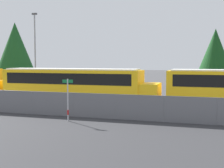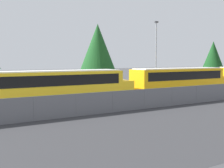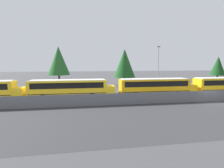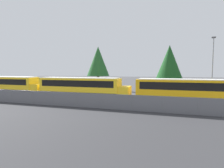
{
  "view_description": "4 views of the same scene",
  "coord_description": "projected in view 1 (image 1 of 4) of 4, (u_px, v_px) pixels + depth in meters",
  "views": [
    {
      "loc": [
        18.04,
        -18.88,
        3.77
      ],
      "look_at": [
        10.15,
        5.91,
        1.78
      ],
      "focal_mm": 50.0,
      "sensor_mm": 36.0,
      "label": 1
    },
    {
      "loc": [
        -31.33,
        -19.43,
        3.99
      ],
      "look_at": [
        -14.84,
        5.52,
        1.64
      ],
      "focal_mm": 50.0,
      "sensor_mm": 36.0,
      "label": 2
    },
    {
      "loc": [
        -18.3,
        -22.77,
        5.65
      ],
      "look_at": [
        -13.69,
        5.38,
        2.23
      ],
      "focal_mm": 28.0,
      "sensor_mm": 36.0,
      "label": 3
    },
    {
      "loc": [
        -9.02,
        -17.26,
        4.06
      ],
      "look_at": [
        -15.62,
        4.22,
        2.34
      ],
      "focal_mm": 28.0,
      "sensor_mm": 36.0,
      "label": 4
    }
  ],
  "objects": [
    {
      "name": "light_pole",
      "position": [
        35.0,
        49.0,
        37.02
      ],
      "size": [
        0.6,
        0.24,
        9.33
      ],
      "color": "gray",
      "rests_on": "ground_plane"
    },
    {
      "name": "school_bus_4",
      "position": [
        75.0,
        83.0,
        25.73
      ],
      "size": [
        13.24,
        2.49,
        3.09
      ],
      "color": "yellow",
      "rests_on": "ground_plane"
    },
    {
      "name": "tree_3",
      "position": [
        215.0,
        51.0,
        37.05
      ],
      "size": [
        3.99,
        3.99,
        7.51
      ],
      "color": "#51381E",
      "rests_on": "ground_plane"
    },
    {
      "name": "street_sign",
      "position": [
        68.0,
        99.0,
        19.23
      ],
      "size": [
        0.7,
        0.09,
        2.63
      ],
      "color": "#B7B7BC",
      "rests_on": "ground_plane"
    },
    {
      "name": "tree_0",
      "position": [
        15.0,
        47.0,
        43.89
      ],
      "size": [
        5.28,
        5.28,
        9.07
      ],
      "color": "#51381E",
      "rests_on": "ground_plane"
    }
  ]
}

